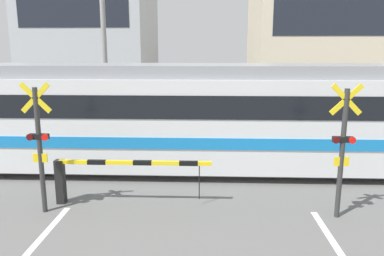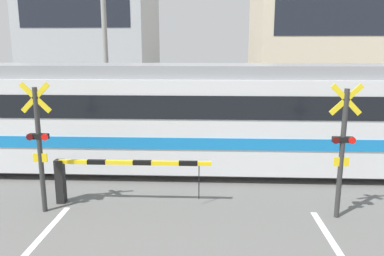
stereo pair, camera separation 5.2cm
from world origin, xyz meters
TOP-DOWN VIEW (x-y plane):
  - rail_track_near at (0.00, 8.45)m, footprint 50.00×0.10m
  - rail_track_far at (0.00, 9.89)m, footprint 50.00×0.10m
  - commuter_train at (1.35, 9.17)m, footprint 18.29×2.72m
  - crossing_barrier_near at (-2.17, 6.39)m, footprint 3.74×0.20m
  - crossing_barrier_far at (2.17, 11.86)m, footprint 3.74×0.20m
  - crossing_signal_left at (-3.32, 5.88)m, footprint 0.68×0.15m
  - crossing_signal_right at (3.32, 5.88)m, footprint 0.68×0.15m
  - pedestrian at (0.69, 13.57)m, footprint 0.38×0.22m
  - building_left_of_street at (-7.32, 23.86)m, footprint 7.70×7.90m
  - building_right_of_street at (7.18, 23.86)m, footprint 7.42×7.90m
  - utility_pole_streetside at (-4.07, 14.36)m, footprint 0.22×0.22m

SIDE VIEW (x-z plane):
  - rail_track_near at x=0.00m, z-range 0.00..0.08m
  - rail_track_far at x=0.00m, z-range 0.00..0.08m
  - crossing_barrier_near at x=-2.17m, z-range 0.24..1.34m
  - crossing_barrier_far at x=2.17m, z-range 0.24..1.34m
  - pedestrian at x=0.69m, z-range 0.11..1.65m
  - crossing_signal_left at x=-3.32m, z-range 0.15..3.13m
  - crossing_signal_right at x=3.32m, z-range 0.15..3.13m
  - commuter_train at x=1.35m, z-range 0.11..3.35m
  - utility_pole_streetside at x=-4.07m, z-range 0.00..7.41m
  - building_right_of_street at x=7.18m, z-range 0.00..9.79m
  - building_left_of_street at x=-7.32m, z-range 0.00..10.86m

